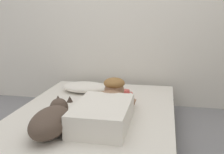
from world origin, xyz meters
TOP-DOWN VIEW (x-y plane):
  - ground_plane at (0.00, 0.00)m, footprint 11.73×11.73m
  - back_wall at (-0.00, 1.42)m, footprint 3.87×0.12m
  - bed at (-0.09, 0.23)m, footprint 1.45×2.08m
  - pillow at (-0.35, 0.81)m, footprint 0.52×0.32m
  - person_lying at (0.05, 0.06)m, footprint 0.43×0.92m
  - dog at (-0.28, -0.28)m, footprint 0.26×0.57m
  - coffee_cup at (0.12, 0.71)m, footprint 0.12×0.09m
  - cell_phone at (0.09, 0.09)m, footprint 0.07×0.14m

SIDE VIEW (x-z plane):
  - ground_plane at x=0.00m, z-range 0.00..0.00m
  - bed at x=-0.09m, z-range 0.00..0.29m
  - cell_phone at x=0.09m, z-range 0.29..0.30m
  - coffee_cup at x=0.12m, z-range 0.29..0.36m
  - pillow at x=-0.35m, z-range 0.29..0.40m
  - dog at x=-0.28m, z-range 0.28..0.50m
  - person_lying at x=0.05m, z-range 0.26..0.53m
  - back_wall at x=0.00m, z-range 0.00..2.50m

